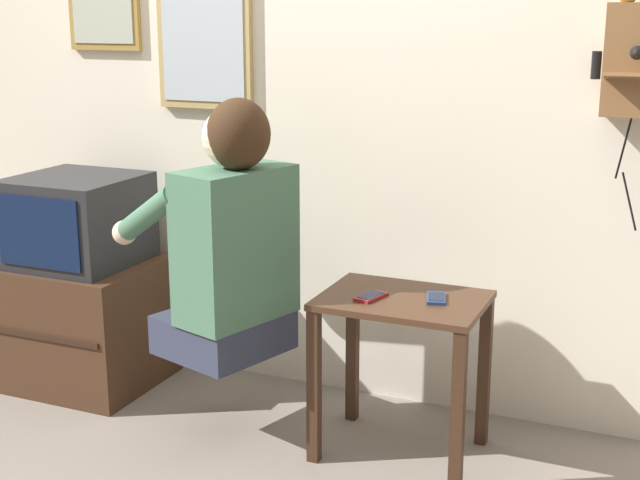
# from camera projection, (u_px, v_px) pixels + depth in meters

# --- Properties ---
(wall_back) EXTENTS (6.80, 0.05, 2.55)m
(wall_back) POSITION_uv_depth(u_px,v_px,m) (315.00, 71.00, 3.40)
(wall_back) COLOR silver
(wall_back) RESTS_ON ground_plane
(side_table) EXTENTS (0.55, 0.41, 0.57)m
(side_table) POSITION_uv_depth(u_px,v_px,m) (402.00, 334.00, 3.02)
(side_table) COLOR #422819
(side_table) RESTS_ON ground_plane
(person) EXTENTS (0.63, 0.56, 0.91)m
(person) POSITION_uv_depth(u_px,v_px,m) (230.00, 239.00, 3.06)
(person) COLOR #2D3347
(person) RESTS_ON ground_plane
(tv_stand) EXTENTS (0.58, 0.53, 0.51)m
(tv_stand) POSITION_uv_depth(u_px,v_px,m) (86.00, 322.00, 3.67)
(tv_stand) COLOR #422819
(tv_stand) RESTS_ON ground_plane
(television) EXTENTS (0.46, 0.47, 0.35)m
(television) POSITION_uv_depth(u_px,v_px,m) (77.00, 220.00, 3.55)
(television) COLOR #232326
(television) RESTS_ON tv_stand
(wall_phone_antique) EXTENTS (0.25, 0.19, 0.79)m
(wall_phone_antique) POSITION_uv_depth(u_px,v_px,m) (638.00, 58.00, 2.86)
(wall_phone_antique) COLOR brown
(framed_picture) EXTENTS (0.34, 0.03, 0.40)m
(framed_picture) POSITION_uv_depth(u_px,v_px,m) (103.00, 1.00, 3.66)
(framed_picture) COLOR olive
(wall_mirror) EXTENTS (0.42, 0.04, 0.59)m
(wall_mirror) POSITION_uv_depth(u_px,v_px,m) (204.00, 32.00, 3.51)
(wall_mirror) COLOR tan
(cell_phone_held) EXTENTS (0.09, 0.13, 0.01)m
(cell_phone_held) POSITION_uv_depth(u_px,v_px,m) (371.00, 296.00, 2.97)
(cell_phone_held) COLOR maroon
(cell_phone_held) RESTS_ON side_table
(cell_phone_spare) EXTENTS (0.09, 0.14, 0.01)m
(cell_phone_spare) POSITION_uv_depth(u_px,v_px,m) (436.00, 298.00, 2.96)
(cell_phone_spare) COLOR navy
(cell_phone_spare) RESTS_ON side_table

